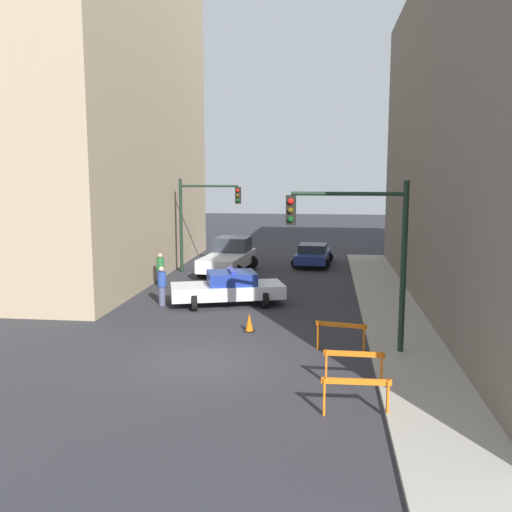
% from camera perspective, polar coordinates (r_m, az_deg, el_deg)
% --- Properties ---
extents(ground_plane, '(120.00, 120.00, 0.00)m').
position_cam_1_polar(ground_plane, '(17.25, -5.38, -10.46)').
color(ground_plane, '#2D2D33').
extents(sidewalk_right, '(2.40, 44.00, 0.12)m').
position_cam_1_polar(sidewalk_right, '(17.06, 15.80, -10.75)').
color(sidewalk_right, '#9E998E').
rests_on(sidewalk_right, ground_plane).
extents(building_corner_left, '(14.00, 20.00, 17.25)m').
position_cam_1_polar(building_corner_left, '(33.87, -20.92, 13.06)').
color(building_corner_left, tan).
rests_on(building_corner_left, ground_plane).
extents(traffic_light_near, '(3.64, 0.35, 5.20)m').
position_cam_1_polar(traffic_light_near, '(17.44, 10.81, 1.56)').
color(traffic_light_near, black).
rests_on(traffic_light_near, sidewalk_right).
extents(traffic_light_far, '(3.44, 0.35, 5.20)m').
position_cam_1_polar(traffic_light_far, '(31.49, -5.60, 4.43)').
color(traffic_light_far, black).
rests_on(traffic_light_far, ground_plane).
extents(police_car, '(5.04, 3.18, 1.52)m').
position_cam_1_polar(police_car, '(24.07, -2.78, -3.20)').
color(police_car, white).
rests_on(police_car, ground_plane).
extents(white_truck, '(2.98, 5.57, 1.90)m').
position_cam_1_polar(white_truck, '(31.61, -2.71, -0.07)').
color(white_truck, silver).
rests_on(white_truck, ground_plane).
extents(parked_car_near, '(2.49, 4.42, 1.31)m').
position_cam_1_polar(parked_car_near, '(34.25, 5.70, 0.17)').
color(parked_car_near, navy).
rests_on(parked_car_near, ground_plane).
extents(pedestrian_crossing, '(0.49, 0.49, 1.66)m').
position_cam_1_polar(pedestrian_crossing, '(24.20, -9.40, -2.91)').
color(pedestrian_crossing, '#474C66').
rests_on(pedestrian_crossing, ground_plane).
extents(pedestrian_corner, '(0.48, 0.48, 1.66)m').
position_cam_1_polar(pedestrian_corner, '(28.07, -9.53, -1.35)').
color(pedestrian_corner, black).
rests_on(pedestrian_corner, ground_plane).
extents(barrier_front, '(1.60, 0.20, 0.90)m').
position_cam_1_polar(barrier_front, '(13.58, 9.97, -13.10)').
color(barrier_front, orange).
rests_on(barrier_front, ground_plane).
extents(barrier_mid, '(1.60, 0.19, 0.90)m').
position_cam_1_polar(barrier_mid, '(15.47, 9.76, -10.37)').
color(barrier_mid, orange).
rests_on(barrier_mid, ground_plane).
extents(barrier_back, '(1.58, 0.44, 0.90)m').
position_cam_1_polar(barrier_back, '(18.18, 8.50, -7.48)').
color(barrier_back, orange).
rests_on(barrier_back, ground_plane).
extents(traffic_cone, '(0.36, 0.36, 0.66)m').
position_cam_1_polar(traffic_cone, '(20.14, -0.68, -6.69)').
color(traffic_cone, black).
rests_on(traffic_cone, ground_plane).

